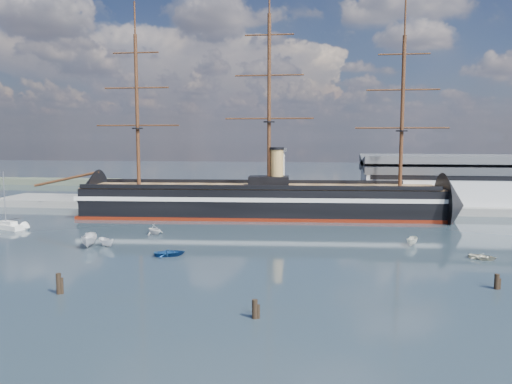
# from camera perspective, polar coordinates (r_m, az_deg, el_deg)

# --- Properties ---
(ground) EXTENTS (600.00, 600.00, 0.00)m
(ground) POSITION_cam_1_polar(r_m,az_deg,el_deg) (106.92, -0.86, -4.49)
(ground) COLOR #26353D
(ground) RESTS_ON ground
(quay) EXTENTS (180.00, 18.00, 2.00)m
(quay) POSITION_cam_1_polar(r_m,az_deg,el_deg) (141.41, 5.32, -1.87)
(quay) COLOR slate
(quay) RESTS_ON ground
(warehouse) EXTENTS (63.00, 21.00, 11.60)m
(warehouse) POSITION_cam_1_polar(r_m,az_deg,el_deg) (150.48, 24.01, 1.16)
(warehouse) COLOR #B7BABC
(warehouse) RESTS_ON ground
(quay_tower) EXTENTS (5.00, 5.00, 15.00)m
(quay_tower) POSITION_cam_1_polar(r_m,az_deg,el_deg) (137.83, 2.40, 2.02)
(quay_tower) COLOR silver
(quay_tower) RESTS_ON ground
(warship) EXTENTS (113.40, 22.32, 53.94)m
(warship) POSITION_cam_1_polar(r_m,az_deg,el_deg) (126.07, -0.21, -0.99)
(warship) COLOR black
(warship) RESTS_ON ground
(sailboat) EXTENTS (8.24, 5.22, 12.72)m
(sailboat) POSITION_cam_1_polar(r_m,az_deg,el_deg) (121.59, -26.46, -3.46)
(sailboat) COLOR silver
(sailboat) RESTS_ON ground
(motorboat_a) EXTENTS (7.81, 4.55, 2.94)m
(motorboat_a) POSITION_cam_1_polar(r_m,az_deg,el_deg) (96.77, -18.48, -5.96)
(motorboat_a) COLOR silver
(motorboat_a) RESTS_ON ground
(motorboat_b) EXTENTS (2.38, 3.50, 1.52)m
(motorboat_b) POSITION_cam_1_polar(r_m,az_deg,el_deg) (86.27, -9.84, -7.20)
(motorboat_b) COLOR navy
(motorboat_b) RESTS_ON ground
(motorboat_c) EXTENTS (5.25, 3.55, 1.97)m
(motorboat_c) POSITION_cam_1_polar(r_m,az_deg,el_deg) (97.15, 17.40, -5.88)
(motorboat_c) COLOR silver
(motorboat_c) RESTS_ON ground
(motorboat_d) EXTENTS (6.14, 7.15, 2.45)m
(motorboat_d) POSITION_cam_1_polar(r_m,az_deg,el_deg) (105.30, -11.53, -4.79)
(motorboat_d) COLOR silver
(motorboat_d) RESTS_ON ground
(motorboat_e) EXTENTS (2.26, 2.89, 1.26)m
(motorboat_e) POSITION_cam_1_polar(r_m,az_deg,el_deg) (90.64, 24.46, -7.03)
(motorboat_e) COLOR beige
(motorboat_e) RESTS_ON ground
(motorboat_g) EXTENTS (4.52, 5.11, 2.01)m
(motorboat_g) POSITION_cam_1_polar(r_m,az_deg,el_deg) (95.98, -16.69, -6.00)
(motorboat_g) COLOR white
(motorboat_g) RESTS_ON ground
(piling_near_left) EXTENTS (0.64, 0.64, 3.40)m
(piling_near_left) POSITION_cam_1_polar(r_m,az_deg,el_deg) (69.90, -21.58, -10.78)
(piling_near_left) COLOR black
(piling_near_left) RESTS_ON ground
(piling_near_mid) EXTENTS (0.64, 0.64, 2.85)m
(piling_near_mid) POSITION_cam_1_polar(r_m,az_deg,el_deg) (56.95, -0.14, -14.25)
(piling_near_mid) COLOR black
(piling_near_mid) RESTS_ON ground
(piling_far_right) EXTENTS (0.64, 0.64, 2.74)m
(piling_far_right) POSITION_cam_1_polar(r_m,az_deg,el_deg) (74.28, 25.77, -9.96)
(piling_far_right) COLOR black
(piling_far_right) RESTS_ON ground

